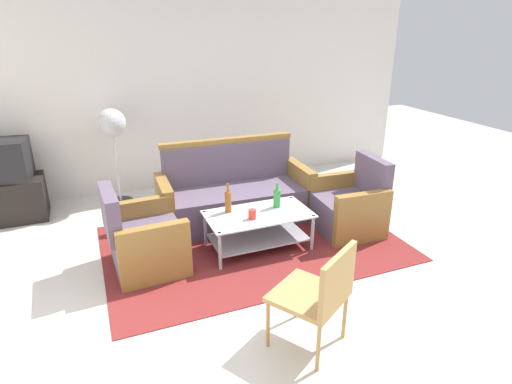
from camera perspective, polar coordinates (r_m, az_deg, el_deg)
The scene contains 14 objects.
ground_plane at distance 4.12m, azimuth 5.75°, elevation -11.90°, with size 14.00×14.00×0.00m, color beige.
wall_back at distance 6.34m, azimuth -6.97°, elevation 13.75°, with size 6.52×0.12×2.80m.
rug at distance 4.74m, azimuth -0.42°, elevation -6.83°, with size 3.14×2.08×0.01m, color maroon.
couch at distance 5.15m, azimuth -2.88°, elevation -0.56°, with size 1.82×0.80×0.96m.
armchair_left at distance 4.32m, azimuth -14.72°, elevation -6.37°, with size 0.73×0.79×0.85m.
armchair_right at distance 5.04m, azimuth 12.35°, elevation -1.97°, with size 0.74×0.80×0.85m.
coffee_table at distance 4.53m, azimuth 0.32°, elevation -4.48°, with size 1.10×0.60×0.40m.
bottle_green at distance 4.58m, azimuth 2.81°, elevation -0.78°, with size 0.08×0.08×0.28m.
bottle_brown at distance 4.47m, azimuth -3.74°, elevation -1.24°, with size 0.07×0.07×0.32m.
cup at distance 4.33m, azimuth -0.50°, elevation -2.99°, with size 0.08×0.08×0.10m, color red.
tv_stand at distance 5.99m, azimuth -29.99°, elevation -0.91°, with size 0.80×0.50×0.52m, color black.
television at distance 5.84m, azimuth -30.90°, elevation 3.63°, with size 0.65×0.51×0.48m.
pedestal_fan at distance 5.75m, azimuth -18.68°, elevation 8.00°, with size 0.36×0.36×1.27m.
wicker_chair at distance 3.15m, azimuth 8.52°, elevation -12.95°, with size 0.66×0.66×0.84m.
Camera 1 is at (-1.65, -3.00, 2.28)m, focal length 29.96 mm.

